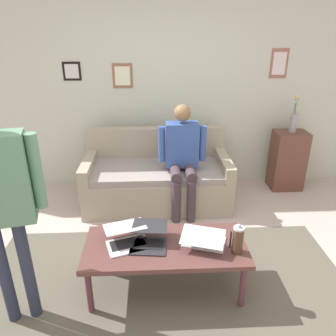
# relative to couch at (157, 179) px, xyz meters

# --- Properties ---
(ground_plane) EXTENTS (7.68, 7.68, 0.00)m
(ground_plane) POSITION_rel_couch_xyz_m (-0.14, 1.58, -0.31)
(ground_plane) COLOR #BCA8A0
(area_rug) EXTENTS (3.22, 1.91, 0.01)m
(area_rug) POSITION_rel_couch_xyz_m (-0.04, 1.64, -0.30)
(area_rug) COLOR #5A5548
(area_rug) RESTS_ON ground_plane
(back_wall) EXTENTS (7.04, 0.11, 2.70)m
(back_wall) POSITION_rel_couch_xyz_m (-0.14, -0.62, 1.04)
(back_wall) COLOR beige
(back_wall) RESTS_ON ground_plane
(couch) EXTENTS (1.76, 0.87, 0.88)m
(couch) POSITION_rel_couch_xyz_m (0.00, 0.00, 0.00)
(couch) COLOR #A59984
(couch) RESTS_ON ground_plane
(coffee_table) EXTENTS (1.32, 0.59, 0.45)m
(coffee_table) POSITION_rel_couch_xyz_m (-0.04, 1.54, 0.09)
(coffee_table) COLOR brown
(coffee_table) RESTS_ON ground_plane
(laptop_left) EXTENTS (0.32, 0.38, 0.13)m
(laptop_left) POSITION_rel_couch_xyz_m (0.09, 1.52, 0.19)
(laptop_left) COLOR #28282D
(laptop_left) RESTS_ON coffee_table
(laptop_center) EXTENTS (0.41, 0.38, 0.14)m
(laptop_center) POSITION_rel_couch_xyz_m (-0.35, 1.55, 0.18)
(laptop_center) COLOR silver
(laptop_center) RESTS_ON coffee_table
(laptop_right) EXTENTS (0.42, 0.41, 0.13)m
(laptop_right) POSITION_rel_couch_xyz_m (0.27, 1.50, 0.18)
(laptop_right) COLOR silver
(laptop_right) RESTS_ON coffee_table
(french_press) EXTENTS (0.11, 0.09, 0.26)m
(french_press) POSITION_rel_couch_xyz_m (-0.60, 1.66, 0.26)
(french_press) COLOR #4C3323
(french_press) RESTS_ON coffee_table
(side_shelf) EXTENTS (0.42, 0.32, 0.80)m
(side_shelf) POSITION_rel_couch_xyz_m (-1.78, -0.30, 0.09)
(side_shelf) COLOR brown
(side_shelf) RESTS_ON ground_plane
(flower_vase) EXTENTS (0.09, 0.10, 0.48)m
(flower_vase) POSITION_rel_couch_xyz_m (-1.78, -0.30, 0.64)
(flower_vase) COLOR #9C95A0
(flower_vase) RESTS_ON side_shelf
(person_seated) EXTENTS (0.55, 0.51, 1.28)m
(person_seated) POSITION_rel_couch_xyz_m (-0.29, 0.23, 0.42)
(person_seated) COLOR #45353E
(person_seated) RESTS_ON ground_plane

